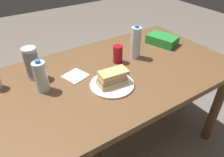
# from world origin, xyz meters

# --- Properties ---
(ground_plane) EXTENTS (8.00, 8.00, 0.00)m
(ground_plane) POSITION_xyz_m (0.00, 0.00, 0.00)
(ground_plane) COLOR #70665B
(dining_table) EXTENTS (1.67, 0.91, 0.74)m
(dining_table) POSITION_xyz_m (0.00, 0.00, 0.66)
(dining_table) COLOR brown
(dining_table) RESTS_ON ground_plane
(paper_plate) EXTENTS (0.26, 0.26, 0.01)m
(paper_plate) POSITION_xyz_m (-0.07, -0.12, 0.75)
(paper_plate) COLOR white
(paper_plate) RESTS_ON dining_table
(sandwich) EXTENTS (0.19, 0.11, 0.08)m
(sandwich) POSITION_xyz_m (-0.06, -0.12, 0.80)
(sandwich) COLOR #DBB26B
(sandwich) RESTS_ON paper_plate
(soda_can_red) EXTENTS (0.07, 0.07, 0.12)m
(soda_can_red) POSITION_xyz_m (0.12, 0.09, 0.81)
(soda_can_red) COLOR maroon
(soda_can_red) RESTS_ON dining_table
(chip_bag) EXTENTS (0.22, 0.27, 0.07)m
(chip_bag) POSITION_xyz_m (0.58, 0.14, 0.78)
(chip_bag) COLOR #268C38
(chip_bag) RESTS_ON dining_table
(water_bottle_tall) EXTENTS (0.07, 0.07, 0.20)m
(water_bottle_tall) POSITION_xyz_m (-0.42, 0.06, 0.84)
(water_bottle_tall) COLOR silver
(water_bottle_tall) RESTS_ON dining_table
(plastic_cup_stack) EXTENTS (0.08, 0.08, 0.20)m
(plastic_cup_stack) POSITION_xyz_m (-0.42, 0.22, 0.85)
(plastic_cup_stack) COLOR silver
(plastic_cup_stack) RESTS_ON dining_table
(water_bottle_spare) EXTENTS (0.07, 0.07, 0.24)m
(water_bottle_spare) POSITION_xyz_m (0.26, 0.08, 0.86)
(water_bottle_spare) COLOR silver
(water_bottle_spare) RESTS_ON dining_table
(paper_napkin) EXTENTS (0.16, 0.16, 0.01)m
(paper_napkin) POSITION_xyz_m (-0.21, 0.09, 0.75)
(paper_napkin) COLOR white
(paper_napkin) RESTS_ON dining_table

